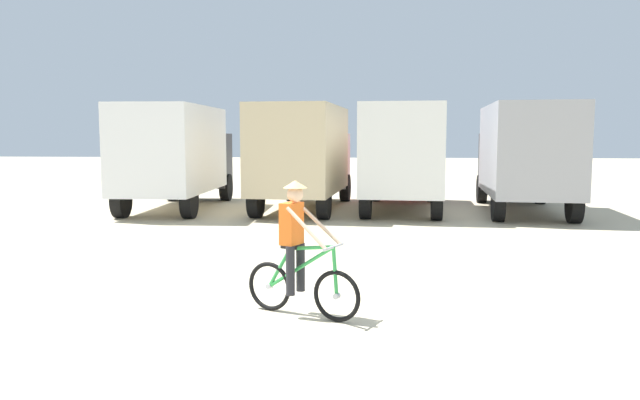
% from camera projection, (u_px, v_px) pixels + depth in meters
% --- Properties ---
extents(ground_plane, '(120.00, 120.00, 0.00)m').
position_uv_depth(ground_plane, '(288.00, 303.00, 8.81)').
color(ground_plane, beige).
extents(box_truck_avon_van, '(2.50, 6.79, 3.35)m').
position_uv_depth(box_truck_avon_van, '(177.00, 152.00, 19.95)').
color(box_truck_avon_van, white).
rests_on(box_truck_avon_van, ground).
extents(box_truck_tan_camper, '(2.90, 6.92, 3.35)m').
position_uv_depth(box_truck_tan_camper, '(304.00, 152.00, 19.84)').
color(box_truck_tan_camper, '#CCB78E').
rests_on(box_truck_tan_camper, ground).
extents(box_truck_white_box, '(2.83, 6.90, 3.35)m').
position_uv_depth(box_truck_white_box, '(403.00, 153.00, 19.64)').
color(box_truck_white_box, white).
rests_on(box_truck_white_box, ground).
extents(box_truck_grey_hauler, '(2.92, 6.92, 3.35)m').
position_uv_depth(box_truck_grey_hauler, '(525.00, 153.00, 19.06)').
color(box_truck_grey_hauler, '#9E9EA3').
rests_on(box_truck_grey_hauler, ground).
extents(cyclist_orange_shirt, '(1.60, 0.83, 1.82)m').
position_uv_depth(cyclist_orange_shirt, '(298.00, 253.00, 8.10)').
color(cyclist_orange_shirt, black).
rests_on(cyclist_orange_shirt, ground).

